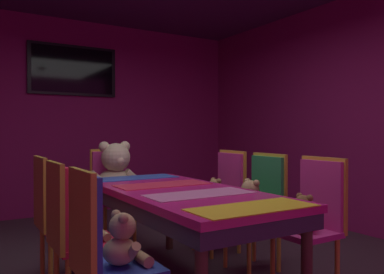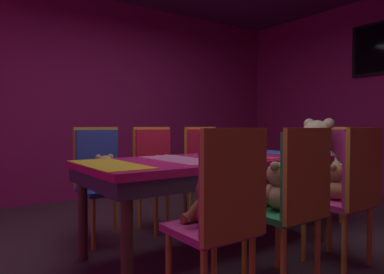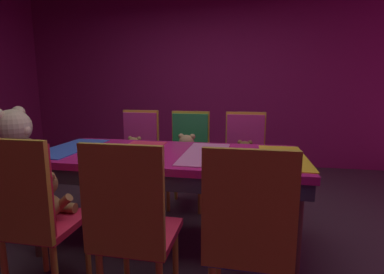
% 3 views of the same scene
% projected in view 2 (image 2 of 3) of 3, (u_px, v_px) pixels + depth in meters
% --- Properties ---
extents(ground_plane, '(7.90, 7.90, 0.00)m').
position_uv_depth(ground_plane, '(210.00, 250.00, 2.80)').
color(ground_plane, '#3F2D38').
extents(wall_left, '(0.12, 6.40, 2.80)m').
position_uv_depth(wall_left, '(95.00, 97.00, 4.88)').
color(wall_left, '#8C1959').
rests_on(wall_left, ground_plane).
extents(banquet_table, '(0.90, 2.02, 0.75)m').
position_uv_depth(banquet_table, '(210.00, 169.00, 2.78)').
color(banquet_table, '#C61E72').
rests_on(banquet_table, ground_plane).
extents(chair_left_0, '(0.42, 0.41, 0.98)m').
position_uv_depth(chair_left_0, '(99.00, 171.00, 3.11)').
color(chair_left_0, '#2D47B2').
rests_on(chair_left_0, ground_plane).
extents(teddy_left_0, '(0.24, 0.31, 0.29)m').
position_uv_depth(teddy_left_0, '(106.00, 174.00, 3.00)').
color(teddy_left_0, tan).
rests_on(teddy_left_0, chair_left_0).
extents(chair_left_1, '(0.42, 0.41, 0.98)m').
position_uv_depth(chair_left_1, '(156.00, 166.00, 3.46)').
color(chair_left_1, red).
rests_on(chair_left_1, ground_plane).
extents(teddy_left_1, '(0.22, 0.28, 0.26)m').
position_uv_depth(teddy_left_1, '(163.00, 170.00, 3.34)').
color(teddy_left_1, tan).
rests_on(teddy_left_1, chair_left_1).
extents(chair_left_2, '(0.42, 0.41, 0.98)m').
position_uv_depth(chair_left_2, '(205.00, 163.00, 3.79)').
color(chair_left_2, red).
rests_on(chair_left_2, ground_plane).
extents(teddy_left_2, '(0.25, 0.32, 0.30)m').
position_uv_depth(teddy_left_2, '(213.00, 165.00, 3.67)').
color(teddy_left_2, olive).
rests_on(teddy_left_2, chair_left_2).
extents(chair_right_0, '(0.42, 0.41, 0.98)m').
position_uv_depth(chair_right_0, '(225.00, 205.00, 1.77)').
color(chair_right_0, '#CC338C').
rests_on(chair_right_0, ground_plane).
extents(teddy_right_0, '(0.22, 0.28, 0.27)m').
position_uv_depth(teddy_right_0, '(208.00, 204.00, 1.89)').
color(teddy_right_0, brown).
rests_on(teddy_right_0, chair_right_0).
extents(chair_right_1, '(0.42, 0.41, 0.98)m').
position_uv_depth(chair_right_1, '(297.00, 192.00, 2.11)').
color(chair_right_1, '#268C4C').
rests_on(chair_right_1, ground_plane).
extents(teddy_right_1, '(0.26, 0.33, 0.31)m').
position_uv_depth(teddy_right_1, '(278.00, 189.00, 2.23)').
color(teddy_right_1, tan).
rests_on(teddy_right_1, chair_right_1).
extents(chair_right_2, '(0.42, 0.41, 0.98)m').
position_uv_depth(chair_right_2, '(353.00, 183.00, 2.42)').
color(chair_right_2, '#CC338C').
rests_on(chair_right_2, ground_plane).
extents(teddy_right_2, '(0.22, 0.28, 0.26)m').
position_uv_depth(teddy_right_2, '(334.00, 184.00, 2.54)').
color(teddy_right_2, '#9E7247').
rests_on(teddy_right_2, chair_right_2).
extents(throne_chair, '(0.41, 0.42, 0.98)m').
position_uv_depth(throne_chair, '(325.00, 164.00, 3.68)').
color(throne_chair, '#CC338C').
rests_on(throne_chair, ground_plane).
extents(king_teddy_bear, '(0.65, 0.50, 0.61)m').
position_uv_depth(king_teddy_bear, '(316.00, 153.00, 3.58)').
color(king_teddy_bear, beige).
rests_on(king_teddy_bear, throne_chair).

